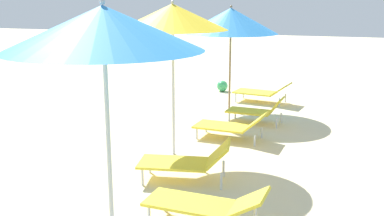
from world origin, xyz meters
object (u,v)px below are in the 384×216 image
object	(u,v)px
umbrella_fourth	(173,17)
umbrella_farthest	(231,21)
umbrella_third	(103,28)
lounger_fourth_shoreside	(232,125)
beach_ball	(222,86)
lounger_farthest_shoreside	(263,92)
lounger_farthest_inland	(257,110)
lounger_fourth_inland	(187,161)
lounger_third_shoreside	(206,203)

from	to	relation	value
umbrella_fourth	umbrella_farthest	world-z (taller)	umbrella_fourth
umbrella_third	lounger_fourth_shoreside	bearing A→B (deg)	86.96
lounger_fourth_shoreside	beach_ball	world-z (taller)	lounger_fourth_shoreside
umbrella_third	umbrella_fourth	world-z (taller)	umbrella_third
umbrella_third	umbrella_farthest	bearing A→B (deg)	93.34
umbrella_fourth	beach_ball	world-z (taller)	umbrella_fourth
lounger_fourth_shoreside	umbrella_farthest	distance (m)	3.21
umbrella_fourth	lounger_farthest_shoreside	xyz separation A→B (m)	(0.79, 4.89, -2.22)
lounger_farthest_inland	beach_ball	world-z (taller)	lounger_farthest_inland
lounger_fourth_inland	umbrella_farthest	distance (m)	5.25
umbrella_third	lounger_farthest_inland	world-z (taller)	umbrella_third
lounger_third_shoreside	lounger_farthest_shoreside	distance (m)	7.40
lounger_fourth_shoreside	lounger_farthest_shoreside	world-z (taller)	lounger_fourth_shoreside
lounger_farthest_shoreside	lounger_farthest_inland	world-z (taller)	lounger_farthest_inland
umbrella_farthest	beach_ball	world-z (taller)	umbrella_farthest
lounger_third_shoreside	lounger_farthest_inland	xyz separation A→B (m)	(-0.33, 5.14, 0.00)
umbrella_farthest	lounger_farthest_inland	bearing A→B (deg)	-48.39
umbrella_third	umbrella_fourth	size ratio (longest dim) A/B	1.01
umbrella_third	beach_ball	size ratio (longest dim) A/B	8.28
beach_ball	umbrella_farthest	bearing A→B (deg)	-70.82
umbrella_third	lounger_farthest_inland	distance (m)	6.47
lounger_third_shoreside	umbrella_farthest	distance (m)	6.61
beach_ball	lounger_fourth_shoreside	bearing A→B (deg)	-72.76
lounger_farthest_inland	beach_ball	bearing A→B (deg)	-58.53
lounger_farthest_shoreside	lounger_third_shoreside	bearing A→B (deg)	103.36
umbrella_fourth	lounger_fourth_shoreside	bearing A→B (deg)	58.23
umbrella_third	beach_ball	bearing A→B (deg)	97.44
lounger_fourth_inland	lounger_farthest_inland	xyz separation A→B (m)	(0.40, 3.80, -0.02)
lounger_fourth_shoreside	lounger_fourth_inland	distance (m)	2.43
lounger_third_shoreside	lounger_farthest_shoreside	size ratio (longest dim) A/B	0.98
umbrella_third	lounger_fourth_inland	bearing A→B (deg)	87.15
lounger_fourth_shoreside	umbrella_fourth	bearing A→B (deg)	61.91
umbrella_farthest	lounger_farthest_shoreside	size ratio (longest dim) A/B	1.66
lounger_third_shoreside	beach_ball	xyz separation A→B (m)	(-2.08, 8.54, -0.15)
lounger_farthest_shoreside	umbrella_fourth	bearing A→B (deg)	89.50
lounger_fourth_inland	beach_ball	distance (m)	7.32
umbrella_fourth	umbrella_third	bearing A→B (deg)	-80.84
umbrella_fourth	beach_ball	bearing A→B (deg)	96.47
lounger_third_shoreside	lounger_fourth_inland	world-z (taller)	lounger_fourth_inland
umbrella_farthest	lounger_farthest_inland	xyz separation A→B (m)	(0.93, -1.04, -1.99)
lounger_farthest_shoreside	beach_ball	world-z (taller)	lounger_farthest_shoreside
lounger_farthest_inland	beach_ball	xyz separation A→B (m)	(-1.75, 3.40, -0.15)
lounger_fourth_shoreside	umbrella_farthest	world-z (taller)	umbrella_farthest
umbrella_third	lounger_fourth_shoreside	world-z (taller)	umbrella_third
lounger_fourth_inland	lounger_farthest_shoreside	world-z (taller)	lounger_fourth_inland
umbrella_third	lounger_fourth_inland	size ratio (longest dim) A/B	1.85
lounger_fourth_shoreside	lounger_farthest_shoreside	xyz separation A→B (m)	(-0.00, 3.61, 0.02)
umbrella_fourth	lounger_farthest_inland	distance (m)	3.62
lounger_fourth_shoreside	umbrella_farthest	xyz separation A→B (m)	(-0.66, 2.42, 2.01)
umbrella_fourth	lounger_fourth_shoreside	distance (m)	2.70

